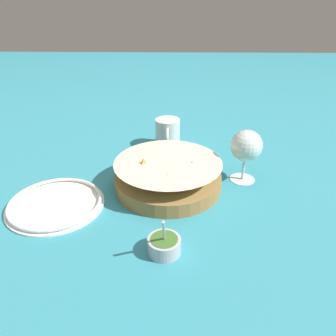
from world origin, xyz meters
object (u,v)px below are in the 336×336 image
beer_mug (168,134)px  side_plate (55,203)px  sauce_cup (164,245)px  wine_glass (246,147)px  food_basket (168,176)px

beer_mug → side_plate: size_ratio=0.51×
sauce_cup → wine_glass: bearing=144.4°
sauce_cup → beer_mug: 0.48m
beer_mug → side_plate: 0.42m
food_basket → wine_glass: bearing=102.3°
wine_glass → sauce_cup: bearing=-35.6°
sauce_cup → side_plate: sauce_cup is taller
food_basket → wine_glass: (-0.04, 0.20, 0.06)m
sauce_cup → wine_glass: 0.35m
side_plate → wine_glass: bearing=106.0°
side_plate → beer_mug: bearing=142.9°
wine_glass → side_plate: (0.13, -0.46, -0.09)m
beer_mug → sauce_cup: bearing=0.5°
wine_glass → side_plate: size_ratio=0.62×
sauce_cup → beer_mug: sauce_cup is taller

